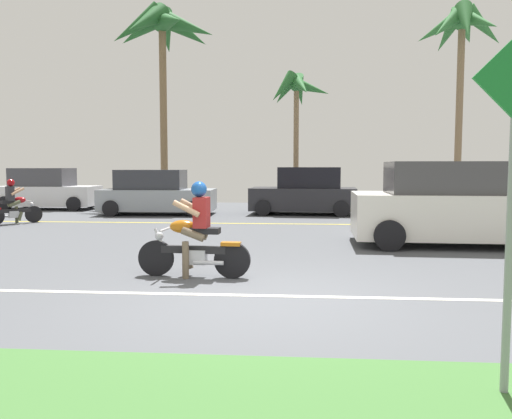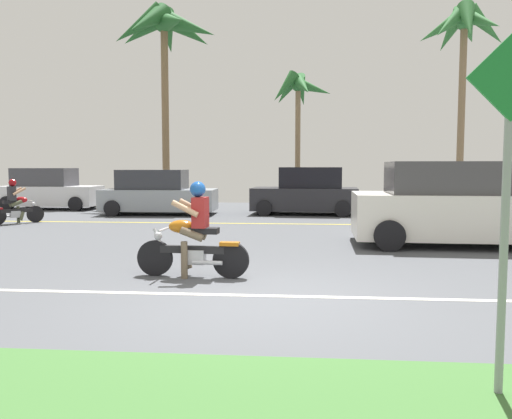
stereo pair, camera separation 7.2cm
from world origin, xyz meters
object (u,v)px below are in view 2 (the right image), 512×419
(suv_nearby, at_px, (464,205))
(motorcyclist_distant, at_px, (16,205))
(parked_car_0, at_px, (49,190))
(palm_tree_0, at_px, (298,94))
(palm_tree_2, at_px, (164,32))
(parked_car_2, at_px, (307,193))
(street_sign, at_px, (507,182))
(parked_car_1, at_px, (158,194))
(motorcyclist, at_px, (193,237))
(palm_tree_1, at_px, (463,33))

(suv_nearby, bearing_deg, motorcyclist_distant, 164.88)
(parked_car_0, height_order, motorcyclist_distant, parked_car_0)
(palm_tree_0, xyz_separation_m, palm_tree_2, (-5.69, 0.54, 2.74))
(parked_car_2, bearing_deg, parked_car_0, 172.51)
(parked_car_0, xyz_separation_m, street_sign, (11.65, -16.38, 0.85))
(motorcyclist_distant, bearing_deg, street_sign, -47.82)
(palm_tree_2, xyz_separation_m, motorcyclist_distant, (-2.74, -7.18, -6.83))
(parked_car_0, relative_size, parked_car_1, 0.95)
(parked_car_2, xyz_separation_m, motorcyclist_distant, (-8.78, -3.91, -0.21))
(palm_tree_2, xyz_separation_m, street_sign, (7.32, -18.28, -5.78))
(motorcyclist, height_order, street_sign, street_sign)
(parked_car_0, distance_m, parked_car_1, 5.36)
(parked_car_0, distance_m, motorcyclist_distant, 5.51)
(palm_tree_0, bearing_deg, parked_car_0, -172.23)
(parked_car_1, bearing_deg, palm_tree_2, 100.32)
(motorcyclist, relative_size, parked_car_1, 0.44)
(suv_nearby, relative_size, parked_car_1, 1.20)
(parked_car_1, height_order, parked_car_2, parked_car_2)
(suv_nearby, xyz_separation_m, parked_car_1, (-8.72, 6.67, -0.15))
(palm_tree_1, bearing_deg, parked_car_1, -160.12)
(parked_car_1, relative_size, street_sign, 1.53)
(palm_tree_2, bearing_deg, palm_tree_1, 2.14)
(palm_tree_2, bearing_deg, palm_tree_0, -5.43)
(motorcyclist_distant, distance_m, street_sign, 15.02)
(street_sign, bearing_deg, motorcyclist, 127.72)
(palm_tree_2, distance_m, motorcyclist_distant, 10.28)
(parked_car_2, relative_size, palm_tree_0, 0.69)
(suv_nearby, bearing_deg, parked_car_1, 142.58)
(palm_tree_2, relative_size, street_sign, 3.23)
(suv_nearby, height_order, motorcyclist_distant, suv_nearby)
(suv_nearby, height_order, parked_car_1, suv_nearby)
(suv_nearby, distance_m, motorcyclist_distant, 12.58)
(parked_car_0, bearing_deg, motorcyclist, -55.35)
(palm_tree_1, distance_m, street_sign, 20.22)
(parked_car_1, bearing_deg, motorcyclist_distant, -135.34)
(palm_tree_2, bearing_deg, street_sign, -68.17)
(parked_car_0, height_order, parked_car_1, parked_car_0)
(motorcyclist, relative_size, street_sign, 0.67)
(palm_tree_1, height_order, palm_tree_2, palm_tree_2)
(motorcyclist, xyz_separation_m, palm_tree_2, (-4.18, 14.22, 6.76))
(suv_nearby, relative_size, palm_tree_2, 0.57)
(palm_tree_0, bearing_deg, palm_tree_1, 8.46)
(parked_car_2, distance_m, motorcyclist_distant, 9.61)
(palm_tree_2, distance_m, street_sign, 20.52)
(suv_nearby, relative_size, street_sign, 1.84)
(parked_car_2, relative_size, palm_tree_1, 0.46)
(suv_nearby, bearing_deg, palm_tree_0, 110.55)
(palm_tree_1, bearing_deg, parked_car_0, -171.95)
(suv_nearby, height_order, palm_tree_2, palm_tree_2)
(motorcyclist, bearing_deg, motorcyclist_distant, 134.49)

